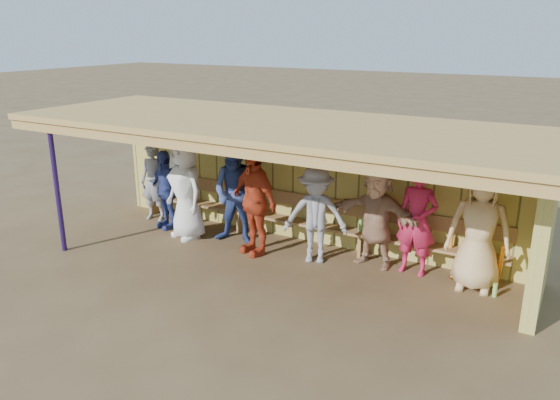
% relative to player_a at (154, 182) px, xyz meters
% --- Properties ---
extents(ground, '(90.00, 90.00, 0.00)m').
position_rel_player_a_xyz_m(ground, '(3.30, -0.77, -0.83)').
color(ground, brown).
rests_on(ground, ground).
extents(player_a, '(0.66, 0.49, 1.65)m').
position_rel_player_a_xyz_m(player_a, '(0.00, 0.00, 0.00)').
color(player_a, gray).
rests_on(player_a, ground).
extents(player_b, '(1.10, 0.90, 1.95)m').
position_rel_player_a_xyz_m(player_b, '(1.27, -0.51, 0.15)').
color(player_b, white).
rests_on(player_b, ground).
extents(player_c, '(1.07, 0.90, 1.97)m').
position_rel_player_a_xyz_m(player_c, '(2.27, -0.25, 0.16)').
color(player_c, '#314587').
rests_on(player_c, ground).
extents(player_d, '(1.25, 0.87, 1.98)m').
position_rel_player_a_xyz_m(player_d, '(2.82, -0.52, 0.16)').
color(player_d, '#C03E1E').
rests_on(player_d, ground).
extents(player_e, '(1.26, 0.98, 1.71)m').
position_rel_player_a_xyz_m(player_e, '(3.96, -0.33, 0.03)').
color(player_e, gray).
rests_on(player_e, ground).
extents(player_f, '(1.70, 0.73, 1.77)m').
position_rel_player_a_xyz_m(player_f, '(4.92, 0.03, 0.06)').
color(player_f, tan).
rests_on(player_f, ground).
extents(player_g, '(0.69, 0.47, 1.84)m').
position_rel_player_a_xyz_m(player_g, '(5.61, 0.04, 0.09)').
color(player_g, '#C21F45').
rests_on(player_g, ground).
extents(player_h, '(1.02, 0.71, 1.97)m').
position_rel_player_a_xyz_m(player_h, '(6.60, -0.04, 0.16)').
color(player_h, '#E2BA7F').
rests_on(player_h, ground).
extents(player_extra, '(1.03, 0.69, 1.62)m').
position_rel_player_a_xyz_m(player_extra, '(0.55, -0.27, -0.02)').
color(player_extra, '#33408C').
rests_on(player_extra, ground).
extents(dugout_structure, '(8.80, 3.20, 2.50)m').
position_rel_player_a_xyz_m(dugout_structure, '(3.69, -0.08, 0.87)').
color(dugout_structure, '#C5B454').
rests_on(dugout_structure, ground).
extents(bench, '(7.60, 0.34, 0.93)m').
position_rel_player_a_xyz_m(bench, '(3.30, 0.35, -0.30)').
color(bench, '#A87C48').
rests_on(bench, ground).
extents(dugout_equipment, '(6.56, 0.62, 0.80)m').
position_rel_player_a_xyz_m(dugout_equipment, '(2.59, 0.22, -0.34)').
color(dugout_equipment, orange).
rests_on(dugout_equipment, ground).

